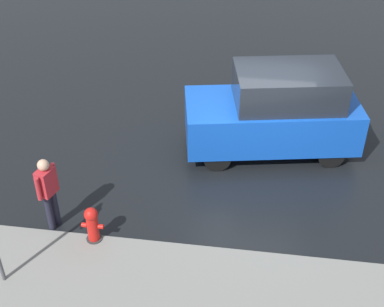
# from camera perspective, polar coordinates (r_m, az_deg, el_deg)

# --- Properties ---
(ground_plane) EXTENTS (60.00, 60.00, 0.00)m
(ground_plane) POSITION_cam_1_polar(r_m,az_deg,el_deg) (12.20, 6.52, -1.57)
(ground_plane) COLOR black
(moving_hatchback) EXTENTS (4.15, 2.40, 2.06)m
(moving_hatchback) POSITION_cam_1_polar(r_m,az_deg,el_deg) (12.33, 8.90, 4.42)
(moving_hatchback) COLOR blue
(moving_hatchback) RESTS_ON ground
(fire_hydrant) EXTENTS (0.42, 0.31, 0.80)m
(fire_hydrant) POSITION_cam_1_polar(r_m,az_deg,el_deg) (10.30, -10.57, -7.52)
(fire_hydrant) COLOR red
(fire_hydrant) RESTS_ON ground
(pedestrian) EXTENTS (0.34, 0.55, 1.62)m
(pedestrian) POSITION_cam_1_polar(r_m,az_deg,el_deg) (10.42, -15.12, -3.63)
(pedestrian) COLOR #B2262D
(pedestrian) RESTS_ON ground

